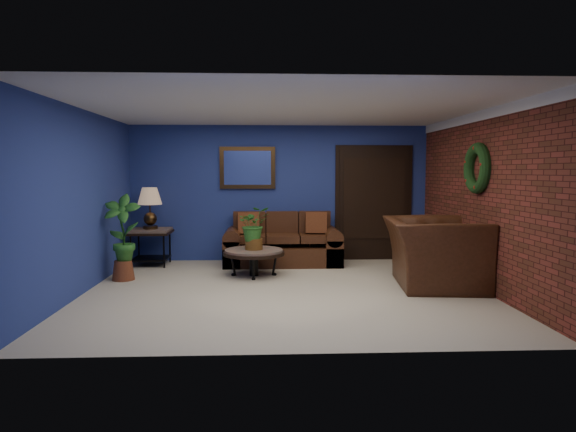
{
  "coord_description": "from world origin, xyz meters",
  "views": [
    {
      "loc": [
        -0.29,
        -7.02,
        1.66
      ],
      "look_at": [
        0.06,
        0.55,
        0.99
      ],
      "focal_mm": 32.0,
      "sensor_mm": 36.0,
      "label": 1
    }
  ],
  "objects_px": {
    "sofa": "(282,247)",
    "side_chair": "(302,234)",
    "table_lamp": "(150,203)",
    "armchair": "(434,253)",
    "coffee_table": "(254,253)",
    "end_table": "(151,237)"
  },
  "relations": [
    {
      "from": "sofa",
      "to": "coffee_table",
      "type": "distance_m",
      "value": 1.14
    },
    {
      "from": "armchair",
      "to": "sofa",
      "type": "bearing_deg",
      "value": 54.65
    },
    {
      "from": "sofa",
      "to": "coffee_table",
      "type": "relative_size",
      "value": 2.12
    },
    {
      "from": "end_table",
      "to": "table_lamp",
      "type": "relative_size",
      "value": 1.01
    },
    {
      "from": "coffee_table",
      "to": "table_lamp",
      "type": "bearing_deg",
      "value": 151.4
    },
    {
      "from": "table_lamp",
      "to": "armchair",
      "type": "xyz_separation_m",
      "value": [
        4.45,
        -1.86,
        -0.61
      ]
    },
    {
      "from": "sofa",
      "to": "table_lamp",
      "type": "xyz_separation_m",
      "value": [
        -2.33,
        -0.03,
        0.8
      ]
    },
    {
      "from": "end_table",
      "to": "table_lamp",
      "type": "distance_m",
      "value": 0.6
    },
    {
      "from": "table_lamp",
      "to": "end_table",
      "type": "bearing_deg",
      "value": 90.0
    },
    {
      "from": "coffee_table",
      "to": "table_lamp",
      "type": "relative_size",
      "value": 1.39
    },
    {
      "from": "table_lamp",
      "to": "sofa",
      "type": "bearing_deg",
      "value": 0.69
    },
    {
      "from": "coffee_table",
      "to": "end_table",
      "type": "bearing_deg",
      "value": 151.4
    },
    {
      "from": "sofa",
      "to": "side_chair",
      "type": "relative_size",
      "value": 2.19
    },
    {
      "from": "sofa",
      "to": "side_chair",
      "type": "xyz_separation_m",
      "value": [
        0.36,
        0.04,
        0.23
      ]
    },
    {
      "from": "armchair",
      "to": "side_chair",
      "type": "bearing_deg",
      "value": 48.75
    },
    {
      "from": "side_chair",
      "to": "sofa",
      "type": "bearing_deg",
      "value": -160.7
    },
    {
      "from": "coffee_table",
      "to": "armchair",
      "type": "relative_size",
      "value": 0.65
    },
    {
      "from": "sofa",
      "to": "armchair",
      "type": "xyz_separation_m",
      "value": [
        2.12,
        -1.89,
        0.18
      ]
    },
    {
      "from": "coffee_table",
      "to": "end_table",
      "type": "xyz_separation_m",
      "value": [
        -1.84,
        1.0,
        0.13
      ]
    },
    {
      "from": "end_table",
      "to": "armchair",
      "type": "height_order",
      "value": "armchair"
    },
    {
      "from": "coffee_table",
      "to": "table_lamp",
      "type": "height_order",
      "value": "table_lamp"
    },
    {
      "from": "coffee_table",
      "to": "armchair",
      "type": "distance_m",
      "value": 2.75
    }
  ]
}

